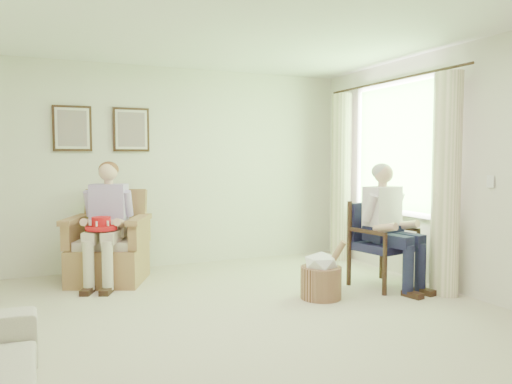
% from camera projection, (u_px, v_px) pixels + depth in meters
% --- Properties ---
extents(floor, '(5.50, 5.50, 0.00)m').
position_uv_depth(floor, '(246.00, 332.00, 4.11)').
color(floor, beige).
rests_on(floor, ground).
extents(back_wall, '(5.00, 0.04, 2.60)m').
position_uv_depth(back_wall, '(166.00, 167.00, 6.53)').
color(back_wall, silver).
rests_on(back_wall, ground).
extents(right_wall, '(0.04, 5.50, 2.60)m').
position_uv_depth(right_wall, '(476.00, 171.00, 5.00)').
color(right_wall, silver).
rests_on(right_wall, ground).
extents(ceiling, '(5.00, 5.50, 0.02)m').
position_uv_depth(ceiling, '(245.00, 9.00, 3.92)').
color(ceiling, white).
rests_on(ceiling, back_wall).
extents(window, '(0.13, 2.50, 1.63)m').
position_uv_depth(window, '(395.00, 145.00, 6.07)').
color(window, '#2D6B23').
rests_on(window, right_wall).
extents(curtain_left, '(0.34, 0.34, 2.30)m').
position_uv_depth(curtain_left, '(446.00, 185.00, 5.15)').
color(curtain_left, '#FFE8C7').
rests_on(curtain_left, ground).
extents(curtain_right, '(0.34, 0.34, 2.30)m').
position_uv_depth(curtain_right, '(341.00, 178.00, 6.94)').
color(curtain_right, '#FFE8C7').
rests_on(curtain_right, ground).
extents(framed_print_left, '(0.45, 0.05, 0.55)m').
position_uv_depth(framed_print_left, '(72.00, 128.00, 6.01)').
color(framed_print_left, '#382114').
rests_on(framed_print_left, back_wall).
extents(framed_print_right, '(0.45, 0.05, 0.55)m').
position_uv_depth(framed_print_right, '(131.00, 130.00, 6.28)').
color(framed_print_right, '#382114').
rests_on(framed_print_right, back_wall).
extents(wicker_armchair, '(0.82, 0.82, 1.05)m').
position_uv_depth(wicker_armchair, '(108.00, 253.00, 5.75)').
color(wicker_armchair, '#A98350').
rests_on(wicker_armchair, ground).
extents(wood_armchair, '(0.60, 0.56, 0.92)m').
position_uv_depth(wood_armchair, '(379.00, 240.00, 5.59)').
color(wood_armchair, black).
rests_on(wood_armchair, ground).
extents(person_wicker, '(0.40, 0.63, 1.36)m').
position_uv_depth(person_wicker, '(109.00, 214.00, 5.59)').
color(person_wicker, beige).
rests_on(person_wicker, ground).
extents(person_dark, '(0.40, 0.62, 1.34)m').
position_uv_depth(person_dark, '(388.00, 217.00, 5.43)').
color(person_dark, '#1A1C39').
rests_on(person_dark, ground).
extents(red_hat, '(0.34, 0.34, 0.14)m').
position_uv_depth(red_hat, '(101.00, 225.00, 5.38)').
color(red_hat, red).
rests_on(red_hat, person_wicker).
extents(hatbox, '(0.53, 0.53, 0.61)m').
position_uv_depth(hatbox, '(321.00, 275.00, 5.06)').
color(hatbox, tan).
rests_on(hatbox, ground).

